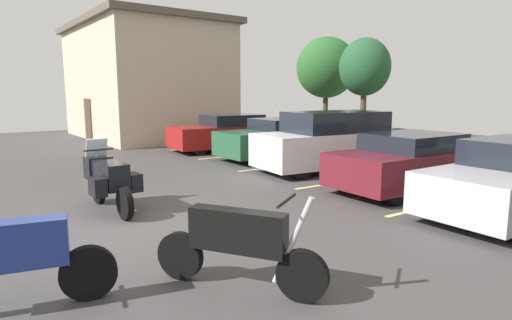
% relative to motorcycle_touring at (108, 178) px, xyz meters
% --- Properties ---
extents(ground, '(44.00, 44.00, 0.10)m').
position_rel_motorcycle_touring_xyz_m(ground, '(1.11, -0.16, -0.73)').
color(ground, '#423F3F').
extents(motorcycle_touring, '(2.21, 0.99, 1.44)m').
position_rel_motorcycle_touring_xyz_m(motorcycle_touring, '(0.00, 0.00, 0.00)').
color(motorcycle_touring, black).
rests_on(motorcycle_touring, ground).
extents(motorcycle_second, '(1.92, 1.41, 1.27)m').
position_rel_motorcycle_touring_xyz_m(motorcycle_second, '(4.57, 0.44, -0.09)').
color(motorcycle_second, black).
rests_on(motorcycle_second, ground).
extents(motorcycle_third, '(0.65, 2.12, 1.30)m').
position_rel_motorcycle_touring_xyz_m(motorcycle_third, '(3.70, -1.92, -0.07)').
color(motorcycle_third, black).
rests_on(motorcycle_third, ground).
extents(parking_stripes, '(17.36, 4.75, 0.01)m').
position_rel_motorcycle_touring_xyz_m(parking_stripes, '(0.59, 6.81, -0.68)').
color(parking_stripes, '#EAE066').
rests_on(parking_stripes, ground).
extents(car_red, '(2.10, 4.71, 1.50)m').
position_rel_motorcycle_touring_xyz_m(car_red, '(-6.82, 6.56, 0.05)').
color(car_red, maroon).
rests_on(car_red, ground).
extents(car_green, '(2.07, 4.84, 1.46)m').
position_rel_motorcycle_touring_xyz_m(car_green, '(-3.79, 7.20, 0.05)').
color(car_green, '#235638').
rests_on(car_green, ground).
extents(car_white, '(2.16, 4.60, 1.83)m').
position_rel_motorcycle_touring_xyz_m(car_white, '(-0.99, 6.96, 0.23)').
color(car_white, white).
rests_on(car_white, ground).
extents(car_maroon, '(1.92, 4.24, 1.41)m').
position_rel_motorcycle_touring_xyz_m(car_maroon, '(2.15, 6.76, 0.02)').
color(car_maroon, maroon).
rests_on(car_maroon, ground).
extents(building_side, '(10.32, 7.27, 6.04)m').
position_rel_motorcycle_touring_xyz_m(building_side, '(-14.20, 5.54, 2.36)').
color(building_side, '#BCAD93').
rests_on(building_side, ground).
extents(tree_right, '(3.14, 3.14, 5.73)m').
position_rel_motorcycle_touring_xyz_m(tree_right, '(-9.95, 17.96, 3.26)').
color(tree_right, '#4C3823').
rests_on(tree_right, ground).
extents(tree_left, '(4.40, 4.40, 6.44)m').
position_rel_motorcycle_touring_xyz_m(tree_left, '(-15.18, 19.52, 3.53)').
color(tree_left, '#4C3823').
rests_on(tree_left, ground).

